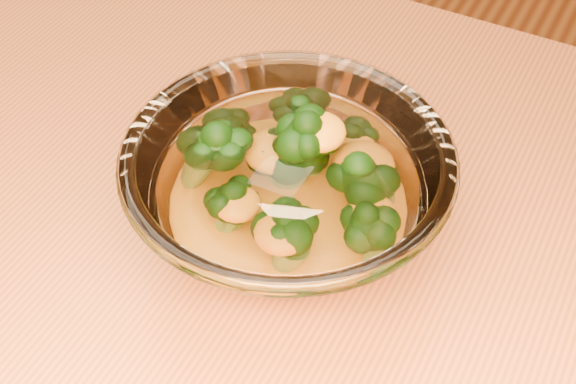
# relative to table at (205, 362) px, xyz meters

# --- Properties ---
(table) EXTENTS (1.20, 0.80, 0.75)m
(table) POSITION_rel_table_xyz_m (0.00, 0.00, 0.00)
(table) COLOR #B45D36
(table) RESTS_ON ground
(glass_bowl) EXTENTS (0.22, 0.22, 0.10)m
(glass_bowl) POSITION_rel_table_xyz_m (0.04, 0.06, 0.15)
(glass_bowl) COLOR white
(glass_bowl) RESTS_ON table
(cheese_sauce) EXTENTS (0.12, 0.12, 0.03)m
(cheese_sauce) POSITION_rel_table_xyz_m (0.04, 0.06, 0.13)
(cheese_sauce) COLOR orange
(cheese_sauce) RESTS_ON glass_bowl
(broccoli_heap) EXTENTS (0.16, 0.14, 0.08)m
(broccoli_heap) POSITION_rel_table_xyz_m (0.04, 0.07, 0.17)
(broccoli_heap) COLOR black
(broccoli_heap) RESTS_ON cheese_sauce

